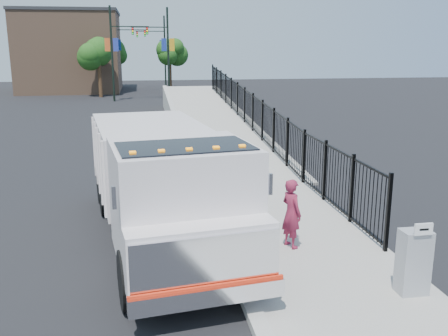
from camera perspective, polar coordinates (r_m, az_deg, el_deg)
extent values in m
plane|color=black|center=(12.91, -0.62, -7.51)|extent=(120.00, 120.00, 0.00)
cube|color=#9E998E|center=(11.54, 10.58, -10.10)|extent=(3.55, 12.00, 0.12)
cube|color=#ADAAA3|center=(11.06, 0.99, -10.84)|extent=(0.30, 12.00, 0.16)
cube|color=#9E998E|center=(28.55, -1.29, 4.32)|extent=(3.95, 24.06, 3.19)
cube|color=black|center=(24.78, 3.29, 4.96)|extent=(0.10, 28.00, 1.80)
cube|color=black|center=(12.63, -7.24, -5.13)|extent=(2.15, 7.69, 0.25)
cube|color=white|center=(9.88, -4.79, -3.64)|extent=(2.94, 2.80, 2.24)
cube|color=white|center=(8.80, -2.70, -9.74)|extent=(2.71, 1.14, 1.12)
cube|color=silver|center=(8.43, -1.98, -10.82)|extent=(2.56, 0.44, 0.95)
cube|color=silver|center=(8.60, -1.78, -14.45)|extent=(2.69, 0.57, 0.31)
cube|color=red|center=(8.53, -1.79, -13.46)|extent=(2.67, 0.42, 0.07)
cube|color=black|center=(9.44, -4.50, -0.24)|extent=(2.64, 1.78, 0.95)
cube|color=white|center=(13.72, -8.46, 1.20)|extent=(3.31, 5.02, 1.90)
cube|color=silver|center=(8.48, -12.47, -3.32)|extent=(0.08, 0.08, 0.39)
cube|color=silver|center=(9.12, 5.32, -1.85)|extent=(0.08, 0.08, 0.39)
cube|color=orange|center=(8.79, -10.40, 1.68)|extent=(0.12, 0.10, 0.07)
cube|color=orange|center=(8.86, -7.17, 1.89)|extent=(0.12, 0.10, 0.07)
cube|color=orange|center=(8.96, -4.00, 2.10)|extent=(0.12, 0.10, 0.07)
cube|color=orange|center=(9.09, -0.90, 2.29)|extent=(0.12, 0.10, 0.07)
cube|color=orange|center=(9.24, 2.10, 2.48)|extent=(0.12, 0.10, 0.07)
cylinder|color=black|center=(9.42, -10.73, -12.44)|extent=(0.51, 1.16, 1.12)
cylinder|color=black|center=(9.91, 3.13, -10.84)|extent=(0.51, 1.16, 1.12)
cylinder|color=black|center=(14.54, -13.29, -3.09)|extent=(0.51, 1.16, 1.12)
cylinder|color=black|center=(14.86, -4.22, -2.39)|extent=(0.51, 1.16, 1.12)
cylinder|color=black|center=(15.72, -13.63, -1.84)|extent=(0.51, 1.16, 1.12)
cylinder|color=black|center=(16.02, -5.23, -1.21)|extent=(0.51, 1.16, 1.12)
imported|color=maroon|center=(11.64, 7.71, -5.16)|extent=(0.59, 0.70, 1.63)
cube|color=gray|center=(10.16, 20.83, -10.00)|extent=(0.55, 0.40, 1.25)
cube|color=white|center=(9.72, 21.85, -6.51)|extent=(0.35, 0.04, 0.22)
ellipsoid|color=silver|center=(11.87, 4.43, -8.68)|extent=(0.34, 0.34, 0.08)
cylinder|color=black|center=(44.72, -12.68, 12.56)|extent=(0.18, 0.18, 8.00)
cube|color=black|center=(44.69, -10.71, 15.61)|extent=(3.20, 0.08, 0.08)
cube|color=black|center=(44.68, -8.78, 15.23)|extent=(0.18, 0.22, 0.60)
cube|color=#233498|center=(44.70, -12.27, 13.61)|extent=(0.45, 0.04, 1.10)
cube|color=#CF5421|center=(44.74, -13.19, 13.56)|extent=(0.45, 0.04, 1.10)
cylinder|color=black|center=(45.86, -6.39, 12.82)|extent=(0.18, 0.18, 8.00)
cube|color=black|center=(45.83, -8.55, 15.64)|extent=(3.20, 0.08, 0.08)
cube|color=black|center=(45.81, -10.39, 15.13)|extent=(0.18, 0.22, 0.60)
cube|color=gold|center=(45.88, -5.97, 13.83)|extent=(0.45, 0.04, 1.10)
cube|color=navy|center=(45.84, -6.87, 13.81)|extent=(0.45, 0.04, 1.10)
cylinder|color=black|center=(53.81, -12.27, 12.73)|extent=(0.18, 0.18, 8.00)
cube|color=black|center=(53.78, -10.64, 15.26)|extent=(3.20, 0.08, 0.08)
cube|color=black|center=(53.76, -9.03, 14.95)|extent=(0.18, 0.22, 0.60)
cube|color=#1745A3|center=(53.79, -11.93, 13.60)|extent=(0.45, 0.04, 1.10)
cube|color=orange|center=(53.82, -12.70, 13.56)|extent=(0.45, 0.04, 1.10)
cylinder|color=black|center=(58.53, -6.77, 13.00)|extent=(0.18, 0.18, 8.00)
cube|color=black|center=(58.50, -8.45, 15.20)|extent=(3.20, 0.08, 0.08)
cube|color=black|center=(58.48, -9.90, 14.81)|extent=(0.18, 0.22, 0.60)
cube|color=orange|center=(58.55, -6.44, 13.79)|extent=(0.45, 0.04, 1.10)
cube|color=navy|center=(58.51, -7.14, 13.77)|extent=(0.45, 0.04, 1.10)
cylinder|color=#382314|center=(48.78, -13.97, 9.74)|extent=(0.36, 0.36, 3.20)
sphere|color=#194714|center=(48.69, -14.14, 12.55)|extent=(2.70, 2.70, 2.70)
cylinder|color=#382314|center=(51.60, -6.18, 10.26)|extent=(0.36, 0.36, 3.20)
sphere|color=#194714|center=(51.51, -6.25, 12.92)|extent=(2.08, 2.08, 2.08)
cylinder|color=#382314|center=(60.91, -12.28, 10.55)|extent=(0.36, 0.36, 3.20)
sphere|color=#194714|center=(60.84, -12.39, 12.81)|extent=(2.52, 2.52, 2.52)
cube|color=#8C664C|center=(56.35, -17.09, 12.48)|extent=(10.00, 10.00, 8.00)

